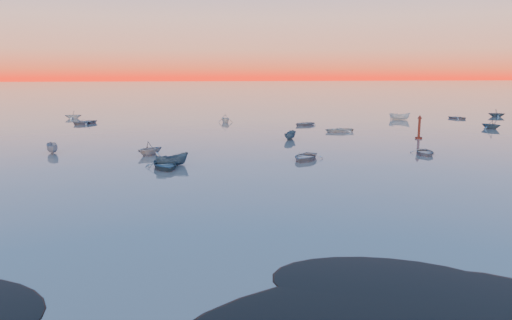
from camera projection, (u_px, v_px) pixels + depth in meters
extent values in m
plane|color=#6C615A|center=(221.00, 110.00, 119.47)|extent=(600.00, 600.00, 0.00)
imported|color=#324D61|center=(165.00, 169.00, 48.53)|extent=(4.87, 3.00, 1.13)
imported|color=#324D61|center=(172.00, 166.00, 49.95)|extent=(2.88, 3.85, 1.23)
cylinder|color=#44150E|center=(419.00, 138.00, 69.62)|extent=(0.97, 0.97, 0.32)
cylinder|color=#44150E|center=(419.00, 129.00, 69.38)|extent=(0.35, 0.35, 2.80)
cone|color=#44150E|center=(420.00, 117.00, 69.08)|extent=(0.65, 0.65, 0.54)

